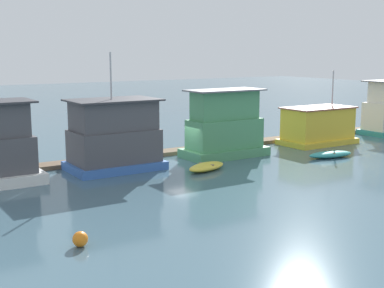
{
  "coord_description": "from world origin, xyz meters",
  "views": [
    {
      "loc": [
        -20.95,
        -33.81,
        8.2
      ],
      "look_at": [
        0.0,
        -1.0,
        1.4
      ],
      "focal_mm": 50.0,
      "sensor_mm": 36.0,
      "label": 1
    }
  ],
  "objects_px": {
    "houseboat_blue": "(114,137)",
    "buoy_orange": "(80,239)",
    "houseboat_yellow": "(318,126)",
    "dinghy_yellow": "(206,167)",
    "houseboat_green": "(225,127)",
    "dinghy_teal": "(330,154)"
  },
  "relations": [
    {
      "from": "houseboat_green",
      "to": "houseboat_yellow",
      "type": "bearing_deg",
      "value": 1.22
    },
    {
      "from": "dinghy_yellow",
      "to": "buoy_orange",
      "type": "bearing_deg",
      "value": -143.95
    },
    {
      "from": "houseboat_yellow",
      "to": "dinghy_teal",
      "type": "distance_m",
      "value": 6.51
    },
    {
      "from": "houseboat_yellow",
      "to": "dinghy_teal",
      "type": "bearing_deg",
      "value": -126.64
    },
    {
      "from": "houseboat_blue",
      "to": "dinghy_teal",
      "type": "relative_size",
      "value": 2.05
    },
    {
      "from": "dinghy_yellow",
      "to": "houseboat_yellow",
      "type": "bearing_deg",
      "value": 14.17
    },
    {
      "from": "houseboat_yellow",
      "to": "buoy_orange",
      "type": "relative_size",
      "value": 10.1
    },
    {
      "from": "dinghy_yellow",
      "to": "dinghy_teal",
      "type": "relative_size",
      "value": 0.91
    },
    {
      "from": "houseboat_green",
      "to": "dinghy_teal",
      "type": "distance_m",
      "value": 8.48
    },
    {
      "from": "dinghy_teal",
      "to": "houseboat_yellow",
      "type": "bearing_deg",
      "value": 53.36
    },
    {
      "from": "houseboat_blue",
      "to": "dinghy_teal",
      "type": "bearing_deg",
      "value": -18.34
    },
    {
      "from": "houseboat_blue",
      "to": "buoy_orange",
      "type": "bearing_deg",
      "value": -119.97
    },
    {
      "from": "houseboat_green",
      "to": "buoy_orange",
      "type": "xyz_separation_m",
      "value": [
        -16.77,
        -12.7,
        -1.97
      ]
    },
    {
      "from": "houseboat_green",
      "to": "dinghy_teal",
      "type": "height_order",
      "value": "houseboat_green"
    },
    {
      "from": "houseboat_green",
      "to": "dinghy_teal",
      "type": "relative_size",
      "value": 1.67
    },
    {
      "from": "houseboat_yellow",
      "to": "buoy_orange",
      "type": "xyz_separation_m",
      "value": [
        -27.19,
        -12.92,
        -1.27
      ]
    },
    {
      "from": "houseboat_blue",
      "to": "dinghy_yellow",
      "type": "relative_size",
      "value": 2.24
    },
    {
      "from": "buoy_orange",
      "to": "dinghy_teal",
      "type": "bearing_deg",
      "value": 18.47
    },
    {
      "from": "houseboat_blue",
      "to": "houseboat_green",
      "type": "height_order",
      "value": "houseboat_blue"
    },
    {
      "from": "houseboat_blue",
      "to": "houseboat_green",
      "type": "relative_size",
      "value": 1.22
    },
    {
      "from": "houseboat_blue",
      "to": "dinghy_teal",
      "type": "xyz_separation_m",
      "value": [
        15.85,
        -5.26,
        -2.06
      ]
    },
    {
      "from": "buoy_orange",
      "to": "houseboat_yellow",
      "type": "bearing_deg",
      "value": 25.42
    }
  ]
}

